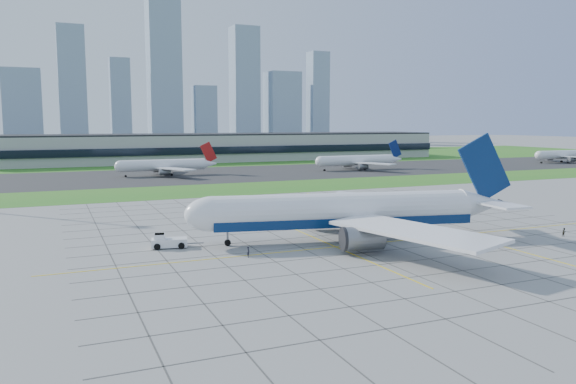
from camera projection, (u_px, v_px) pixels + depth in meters
The scene contains 14 objects.
ground at pixel (377, 240), 106.73m from camera, with size 1400.00×1400.00×0.00m, color gray.
grass_median at pixel (234, 189), 188.88m from camera, with size 700.00×35.00×0.04m, color #297321.
asphalt_taxiway at pixel (195, 175), 239.08m from camera, with size 700.00×75.00×0.04m, color #383838.
grass_far at pixel (151, 159), 339.50m from camera, with size 700.00×145.00×0.04m, color #297321.
apron_markings at pixel (350, 230), 117.01m from camera, with size 120.00×130.00×0.03m.
terminal at pixel (226, 147), 331.16m from camera, with size 260.00×43.00×15.80m.
city_skyline at pixel (97, 86), 570.72m from camera, with size 523.00×32.40×160.00m.
airliner at pixel (346, 212), 105.65m from camera, with size 63.69×63.90×20.26m.
pushback_tug at pixel (167, 241), 100.21m from camera, with size 9.34×4.25×2.56m.
crew_near at pixel (248, 252), 93.12m from camera, with size 0.66×0.43×1.81m, color black.
crew_far at pixel (564, 232), 110.31m from camera, with size 0.82×0.64×1.68m, color #29251B.
distant_jet_1 at pixel (165, 165), 235.41m from camera, with size 40.70×42.66×14.08m.
distant_jet_2 at pixel (358, 160), 264.61m from camera, with size 44.09×42.66×14.08m.
distant_jet_3 at pixel (562, 155), 311.95m from camera, with size 38.91×42.66×14.08m.
Camera 1 is at (-56.74, -89.71, 22.29)m, focal length 35.00 mm.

